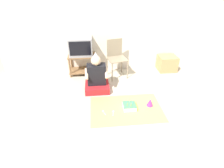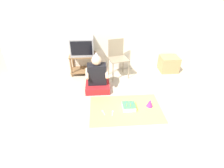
{
  "view_description": "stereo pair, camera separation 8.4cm",
  "coord_description": "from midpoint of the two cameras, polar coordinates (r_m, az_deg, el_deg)",
  "views": [
    {
      "loc": [
        -0.84,
        -2.37,
        2.13
      ],
      "look_at": [
        -0.53,
        0.58,
        0.35
      ],
      "focal_mm": 28.0,
      "sensor_mm": 36.0,
      "label": 1
    },
    {
      "loc": [
        -0.76,
        -2.37,
        2.13
      ],
      "look_at": [
        -0.53,
        0.58,
        0.35
      ],
      "focal_mm": 28.0,
      "sensor_mm": 36.0,
      "label": 2
    }
  ],
  "objects": [
    {
      "name": "plastic_spoon_near",
      "position": [
        3.3,
        -3.52,
        -8.99
      ],
      "size": [
        0.06,
        0.14,
        0.01
      ],
      "color": "white",
      "rests_on": "party_cloth"
    },
    {
      "name": "tv",
      "position": [
        4.4,
        -10.77,
        11.96
      ],
      "size": [
        0.56,
        0.4,
        0.43
      ],
      "color": "#99999E",
      "rests_on": "tv_stand"
    },
    {
      "name": "birthday_cake",
      "position": [
        3.37,
        4.94,
        -7.24
      ],
      "size": [
        0.24,
        0.24,
        0.16
      ],
      "color": "white",
      "rests_on": "party_cloth"
    },
    {
      "name": "person_seated",
      "position": [
        3.82,
        -5.64,
        2.02
      ],
      "size": [
        0.52,
        0.48,
        0.87
      ],
      "color": "red",
      "rests_on": "ground_plane"
    },
    {
      "name": "cardboard_box_stack",
      "position": [
        4.92,
        17.05,
        6.49
      ],
      "size": [
        0.46,
        0.41,
        0.4
      ],
      "color": "tan",
      "rests_on": "ground_plane"
    },
    {
      "name": "ground_plane",
      "position": [
        3.29,
        9.77,
        -9.98
      ],
      "size": [
        16.0,
        16.0,
        0.0
      ],
      "primitive_type": "plane",
      "color": "#BCB29E"
    },
    {
      "name": "party_hat_blue",
      "position": [
        3.47,
        11.66,
        -5.86
      ],
      "size": [
        0.13,
        0.13,
        0.16
      ],
      "color": "#CC338C",
      "rests_on": "party_cloth"
    },
    {
      "name": "party_cloth",
      "position": [
        3.39,
        3.93,
        -8.03
      ],
      "size": [
        1.36,
        0.9,
        0.01
      ],
      "color": "#EAD666",
      "rests_on": "ground_plane"
    },
    {
      "name": "folding_chair",
      "position": [
        4.3,
        0.79,
        9.34
      ],
      "size": [
        0.53,
        0.5,
        0.92
      ],
      "color": "gray",
      "rests_on": "ground_plane"
    },
    {
      "name": "tv_stand",
      "position": [
        4.55,
        -10.25,
        6.87
      ],
      "size": [
        0.66,
        0.41,
        0.52
      ],
      "color": "olive",
      "rests_on": "ground_plane"
    },
    {
      "name": "wall_back",
      "position": [
        4.54,
        4.57,
        20.06
      ],
      "size": [
        6.4,
        0.06,
        2.55
      ],
      "color": "silver",
      "rests_on": "ground_plane"
    },
    {
      "name": "plastic_spoon_far",
      "position": [
        3.29,
        -0.3,
        -9.1
      ],
      "size": [
        0.04,
        0.14,
        0.01
      ],
      "color": "white",
      "rests_on": "party_cloth"
    }
  ]
}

